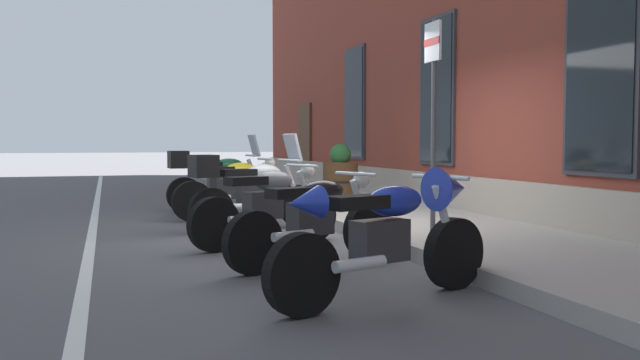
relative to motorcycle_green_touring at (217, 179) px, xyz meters
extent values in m
plane|color=#4C4C4F|center=(3.53, 1.14, -0.57)|extent=(140.00, 140.00, 0.00)
cube|color=gray|center=(3.53, 2.33, -0.49)|extent=(33.84, 2.39, 0.16)
cube|color=silver|center=(3.53, -2.06, -0.57)|extent=(33.84, 0.12, 0.01)
cube|color=gray|center=(3.53, 3.49, -0.22)|extent=(27.84, 0.10, 0.70)
cube|color=#472B19|center=(-6.42, 3.50, 0.58)|extent=(1.10, 0.08, 2.30)
cube|color=#2D2D33|center=(-2.44, 3.51, 1.53)|extent=(1.22, 0.06, 2.52)
cube|color=black|center=(-2.44, 3.48, 1.53)|extent=(1.10, 0.03, 2.40)
cube|color=#2D2D33|center=(1.54, 3.51, 1.53)|extent=(1.22, 0.06, 2.52)
cube|color=black|center=(1.54, 3.48, 1.53)|extent=(1.10, 0.03, 2.40)
cube|color=#2D2D33|center=(5.52, 3.51, 1.53)|extent=(1.22, 0.06, 2.52)
cube|color=black|center=(5.52, 3.48, 1.53)|extent=(1.10, 0.03, 2.40)
cylinder|color=black|center=(-0.07, 0.80, -0.26)|extent=(0.17, 0.63, 0.62)
cylinder|color=black|center=(0.05, -0.58, -0.26)|extent=(0.17, 0.63, 0.62)
cylinder|color=silver|center=(-0.06, 0.70, 0.02)|extent=(0.10, 0.34, 0.68)
cube|color=#28282B|center=(-0.01, 0.06, -0.08)|extent=(0.26, 0.46, 0.32)
ellipsoid|color=#195633|center=(-0.02, 0.21, 0.25)|extent=(0.30, 0.54, 0.24)
cube|color=black|center=(0.01, -0.17, 0.26)|extent=(0.26, 0.50, 0.10)
cylinder|color=silver|center=(-0.06, 0.62, 0.42)|extent=(0.62, 0.09, 0.04)
cylinder|color=silver|center=(0.14, -0.23, -0.21)|extent=(0.13, 0.46, 0.09)
cube|color=#B2BCC6|center=(-0.06, 0.68, 0.60)|extent=(0.37, 0.17, 0.40)
cube|color=black|center=(0.06, -0.68, 0.36)|extent=(0.39, 0.35, 0.30)
cylinder|color=black|center=(1.18, 0.77, -0.25)|extent=(0.22, 0.64, 0.63)
cylinder|color=black|center=(1.41, -0.61, -0.25)|extent=(0.22, 0.64, 0.63)
cylinder|color=silver|center=(1.20, 0.67, 0.01)|extent=(0.12, 0.32, 0.65)
cube|color=#28282B|center=(1.31, 0.03, -0.07)|extent=(0.29, 0.47, 0.32)
ellipsoid|color=gold|center=(1.28, 0.18, 0.22)|extent=(0.34, 0.56, 0.24)
cube|color=black|center=(1.34, -0.20, 0.23)|extent=(0.30, 0.51, 0.10)
cylinder|color=silver|center=(1.21, 0.60, 0.39)|extent=(0.62, 0.14, 0.04)
cylinder|color=silver|center=(1.47, -0.25, -0.20)|extent=(0.16, 0.46, 0.09)
sphere|color=silver|center=(1.20, 0.67, 0.32)|extent=(0.18, 0.18, 0.18)
cylinder|color=black|center=(2.57, 0.79, -0.26)|extent=(0.25, 0.63, 0.62)
cylinder|color=black|center=(2.86, -0.53, -0.26)|extent=(0.25, 0.63, 0.62)
cylinder|color=silver|center=(2.59, 0.69, 0.01)|extent=(0.14, 0.33, 0.67)
cube|color=#28282B|center=(2.73, 0.08, -0.08)|extent=(0.31, 0.48, 0.32)
ellipsoid|color=#B7BABF|center=(2.70, 0.23, 0.23)|extent=(0.37, 0.56, 0.24)
cube|color=black|center=(2.78, -0.14, 0.24)|extent=(0.32, 0.52, 0.10)
cylinder|color=silver|center=(2.61, 0.62, 0.40)|extent=(0.61, 0.17, 0.04)
cylinder|color=silver|center=(2.91, -0.19, -0.21)|extent=(0.18, 0.46, 0.09)
cube|color=#B2BCC6|center=(2.60, 0.67, 0.58)|extent=(0.38, 0.22, 0.40)
cube|color=black|center=(2.89, -0.63, 0.34)|extent=(0.42, 0.39, 0.30)
cylinder|color=black|center=(3.90, 0.59, -0.26)|extent=(0.33, 0.63, 0.62)
cylinder|color=black|center=(4.39, -0.73, -0.26)|extent=(0.33, 0.63, 0.62)
cylinder|color=silver|center=(3.94, 0.50, 0.00)|extent=(0.18, 0.32, 0.64)
cube|color=#28282B|center=(4.16, -0.11, -0.08)|extent=(0.36, 0.49, 0.32)
ellipsoid|color=slate|center=(4.11, 0.03, 0.21)|extent=(0.43, 0.58, 0.24)
cube|color=black|center=(4.24, -0.33, 0.22)|extent=(0.37, 0.53, 0.10)
cylinder|color=silver|center=(3.96, 0.42, 0.38)|extent=(0.59, 0.25, 0.04)
cylinder|color=silver|center=(4.38, -0.35, -0.21)|extent=(0.24, 0.45, 0.09)
sphere|color=silver|center=(3.94, 0.50, 0.31)|extent=(0.18, 0.18, 0.18)
cylinder|color=black|center=(5.28, 0.77, -0.27)|extent=(0.33, 0.61, 0.60)
cylinder|color=black|center=(5.79, -0.58, -0.27)|extent=(0.33, 0.61, 0.60)
cylinder|color=silver|center=(5.32, 0.68, -0.03)|extent=(0.17, 0.31, 0.61)
cube|color=#28282B|center=(5.56, 0.05, -0.09)|extent=(0.36, 0.49, 0.32)
ellipsoid|color=black|center=(5.50, 0.19, 0.17)|extent=(0.43, 0.58, 0.24)
cube|color=black|center=(5.64, -0.17, 0.18)|extent=(0.38, 0.53, 0.10)
cylinder|color=silver|center=(5.34, 0.60, 0.34)|extent=(0.59, 0.25, 0.04)
cylinder|color=silver|center=(5.77, -0.19, -0.22)|extent=(0.24, 0.45, 0.09)
sphere|color=silver|center=(5.32, 0.68, 0.27)|extent=(0.18, 0.18, 0.18)
cylinder|color=black|center=(6.89, 0.91, -0.27)|extent=(0.31, 0.61, 0.60)
cylinder|color=black|center=(7.38, -0.56, -0.27)|extent=(0.31, 0.61, 0.60)
cylinder|color=silver|center=(6.92, 0.81, 0.00)|extent=(0.17, 0.32, 0.65)
cube|color=#28282B|center=(7.15, 0.13, -0.09)|extent=(0.35, 0.49, 0.32)
ellipsoid|color=#192D9E|center=(7.10, 0.27, 0.21)|extent=(0.41, 0.58, 0.24)
cube|color=black|center=(7.22, -0.09, 0.22)|extent=(0.36, 0.53, 0.10)
cylinder|color=silver|center=(6.94, 0.74, 0.38)|extent=(0.60, 0.23, 0.04)
cylinder|color=silver|center=(7.36, -0.12, -0.22)|extent=(0.23, 0.46, 0.09)
cone|color=#192D9E|center=(6.90, 0.86, 0.28)|extent=(0.45, 0.44, 0.36)
cone|color=#192D9E|center=(7.37, -0.54, 0.24)|extent=(0.31, 0.32, 0.24)
cylinder|color=#4C4C51|center=(4.97, 1.69, 0.82)|extent=(0.06, 0.06, 2.45)
cube|color=white|center=(4.97, 1.67, 1.79)|extent=(0.36, 0.03, 0.44)
cube|color=red|center=(4.97, 1.65, 1.79)|extent=(0.36, 0.01, 0.08)
cylinder|color=brown|center=(0.14, 2.26, -0.06)|extent=(0.65, 0.65, 0.70)
cylinder|color=black|center=(0.14, 2.26, -0.06)|extent=(0.68, 0.68, 0.04)
sphere|color=#28602D|center=(0.14, 2.26, 0.43)|extent=(0.40, 0.40, 0.40)
camera|label=1|loc=(11.91, -1.86, 0.67)|focal=37.96mm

